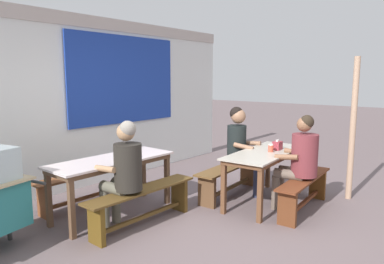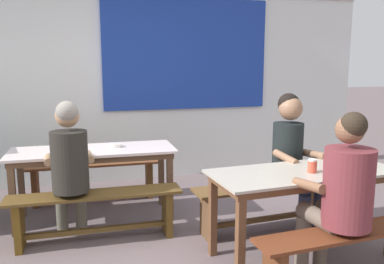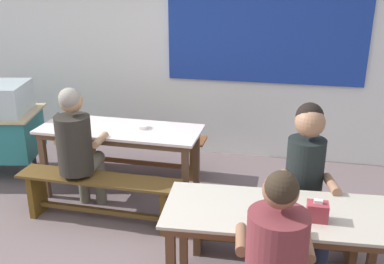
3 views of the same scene
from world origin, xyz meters
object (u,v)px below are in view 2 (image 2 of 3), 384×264
Objects in this scene: person_left_back_turned at (70,163)px; tissue_box at (334,163)px; bench_far_back at (94,176)px; condiment_jar at (312,166)px; bench_near_back at (267,200)px; person_right_near_table at (293,153)px; bench_near_front at (349,251)px; person_near_front at (341,191)px; dining_table_far at (93,157)px; soup_bowl at (115,145)px; dining_table_near at (304,180)px; bench_far_front at (96,210)px.

person_left_back_turned reaches higher than tissue_box.
bench_far_back is 14.02× the size of condiment_jar.
person_right_near_table is at bearing -16.37° from bench_near_back.
bench_far_back is 2.76m from tissue_box.
bench_far_back is 1.18m from person_left_back_turned.
tissue_box is 0.20m from condiment_jar.
bench_near_back is 1.91m from person_left_back_turned.
bench_near_front is 0.45m from person_near_front.
soup_bowl is (0.23, 0.04, 0.10)m from dining_table_far.
condiment_jar is (1.68, -1.40, 0.14)m from dining_table_far.
dining_table_far is at bearing 131.54° from person_near_front.
bench_near_front is at bearing -88.81° from condiment_jar.
soup_bowl is (-1.65, 1.44, -0.04)m from tissue_box.
dining_table_near is 0.55m from person_right_near_table.
bench_near_front is at bearing -86.37° from bench_near_back.
person_right_near_table is 0.58m from tissue_box.
dining_table_far is 1.28× the size of person_near_front.
tissue_box reaches higher than bench_near_back.
dining_table_far is 1.14× the size of bench_near_front.
dining_table_near is 1.07× the size of bench_near_back.
tissue_box reaches higher than soup_bowl.
person_near_front reaches higher than tissue_box.
bench_near_front is 1.13× the size of person_near_front.
soup_bowl is (-1.42, 1.37, 0.10)m from dining_table_near.
person_left_back_turned is at bearing 156.25° from dining_table_near.
soup_bowl reaches higher than bench_far_front.
bench_far_front is at bearing -91.23° from dining_table_far.
dining_table_far is at bearing -169.33° from soup_bowl.
person_near_front is 2.34m from soup_bowl.
dining_table_near is 1.20× the size of person_right_near_table.
dining_table_far is at bearing 141.20° from dining_table_near.
bench_far_front is at bearing 156.40° from tissue_box.
tissue_box is (1.87, -1.97, 0.51)m from bench_far_back.
bench_far_back is 1.00× the size of bench_far_front.
tissue_box is (0.25, 0.44, 0.07)m from person_near_front.
person_right_near_table is (1.82, -1.39, 0.46)m from bench_far_back.
condiment_jar is at bearing -105.07° from person_right_near_table.
soup_bowl is (0.24, 0.61, 0.46)m from bench_far_front.
bench_far_back is 0.73m from soup_bowl.
person_left_back_turned is at bearing 156.94° from tissue_box.
person_right_near_table is 1.82m from soup_bowl.
dining_table_near is 2.53m from bench_far_back.
person_near_front is (-0.02, -0.51, 0.07)m from dining_table_near.
dining_table_far is 2.01m from person_right_near_table.
person_right_near_table reaches higher than person_near_front.
dining_table_far is 2.35m from tissue_box.
bench_near_front is 0.71m from condiment_jar.
dining_table_near is at bearing -38.80° from dining_table_far.
person_right_near_table is 12.05× the size of condiment_jar.
bench_far_front is 0.81m from soup_bowl.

